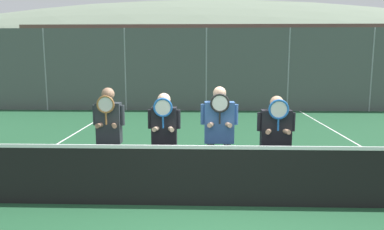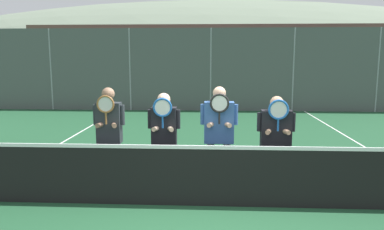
% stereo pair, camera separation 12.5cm
% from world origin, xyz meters
% --- Properties ---
extents(ground_plane, '(120.00, 120.00, 0.00)m').
position_xyz_m(ground_plane, '(0.00, 0.00, 0.00)').
color(ground_plane, '#1E4C2D').
extents(hill_distant, '(114.80, 63.78, 22.32)m').
position_xyz_m(hill_distant, '(0.00, 61.81, 0.00)').
color(hill_distant, slate).
rests_on(hill_distant, ground_plane).
extents(clubhouse_building, '(23.30, 5.50, 4.09)m').
position_xyz_m(clubhouse_building, '(1.12, 18.40, 2.07)').
color(clubhouse_building, beige).
rests_on(clubhouse_building, ground_plane).
extents(fence_back, '(20.92, 0.06, 3.51)m').
position_xyz_m(fence_back, '(-0.00, 10.44, 1.75)').
color(fence_back, gray).
rests_on(fence_back, ground_plane).
extents(tennis_net, '(10.79, 0.09, 1.07)m').
position_xyz_m(tennis_net, '(0.00, 0.00, 0.50)').
color(tennis_net, gray).
rests_on(tennis_net, ground_plane).
extents(court_line_left_sideline, '(0.05, 16.00, 0.01)m').
position_xyz_m(court_line_left_sideline, '(-4.01, 3.00, 0.00)').
color(court_line_left_sideline, white).
rests_on(court_line_left_sideline, ground_plane).
extents(court_line_right_sideline, '(0.05, 16.00, 0.01)m').
position_xyz_m(court_line_right_sideline, '(4.01, 3.00, 0.00)').
color(court_line_right_sideline, white).
rests_on(court_line_right_sideline, ground_plane).
extents(player_leftmost, '(0.54, 0.34, 1.81)m').
position_xyz_m(player_leftmost, '(-1.68, 0.54, 1.07)').
color(player_leftmost, black).
rests_on(player_leftmost, ground_plane).
extents(player_center_left, '(0.55, 0.34, 1.72)m').
position_xyz_m(player_center_left, '(-0.75, 0.58, 1.03)').
color(player_center_left, '#232838').
rests_on(player_center_left, ground_plane).
extents(player_center_right, '(0.63, 0.34, 1.83)m').
position_xyz_m(player_center_right, '(0.17, 0.60, 1.10)').
color(player_center_right, white).
rests_on(player_center_right, ground_plane).
extents(player_rightmost, '(0.63, 0.34, 1.68)m').
position_xyz_m(player_rightmost, '(1.11, 0.55, 1.02)').
color(player_rightmost, black).
rests_on(player_rightmost, ground_plane).
extents(car_far_left, '(4.76, 1.93, 1.66)m').
position_xyz_m(car_far_left, '(-5.61, 13.02, 0.86)').
color(car_far_left, maroon).
rests_on(car_far_left, ground_plane).
extents(car_left_of_center, '(4.31, 2.05, 1.66)m').
position_xyz_m(car_left_of_center, '(-0.62, 12.71, 0.86)').
color(car_left_of_center, silver).
rests_on(car_left_of_center, ground_plane).
extents(car_center, '(4.67, 1.91, 1.67)m').
position_xyz_m(car_center, '(4.33, 12.94, 0.86)').
color(car_center, black).
rests_on(car_center, ground_plane).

